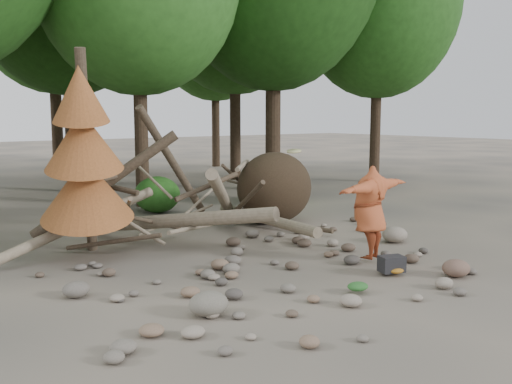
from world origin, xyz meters
TOP-DOWN VIEW (x-y plane):
  - ground at (0.00, 0.00)m, footprint 120.00×120.00m
  - deadfall_pile at (2.02, 4.24)m, footprint 8.55×5.24m
  - dead_conifer at (-3.12, 3.37)m, footprint 2.06×2.16m
  - bush_mid at (0.80, 7.80)m, footprint 1.40×1.40m
  - bush_right at (5.00, 7.00)m, footprint 2.00×2.00m
  - frisbee_thrower at (1.45, -0.19)m, footprint 3.23×1.02m
  - backpack at (1.05, -1.10)m, footprint 0.53×0.44m
  - cloth_green at (-0.30, -1.49)m, footprint 0.38×0.32m
  - cloth_orange at (1.06, -1.19)m, footprint 0.32×0.26m
  - boulder_front_left at (-2.88, -0.86)m, footprint 0.61×0.55m
  - boulder_front_right at (1.91, -1.91)m, footprint 0.54×0.49m
  - boulder_mid_right at (3.30, 0.66)m, footprint 0.62×0.56m
  - boulder_mid_left at (-4.16, 1.19)m, footprint 0.45×0.40m

SIDE VIEW (x-z plane):
  - ground at x=0.00m, z-range 0.00..0.00m
  - cloth_orange at x=1.06m, z-range 0.00..0.12m
  - cloth_green at x=-0.30m, z-range 0.00..0.14m
  - boulder_mid_left at x=-4.16m, z-range 0.00..0.27m
  - backpack at x=1.05m, z-range 0.00..0.30m
  - boulder_front_right at x=1.91m, z-range 0.00..0.33m
  - boulder_front_left at x=-2.88m, z-range 0.00..0.37m
  - boulder_mid_right at x=3.30m, z-range 0.00..0.37m
  - bush_mid at x=0.80m, z-range 0.00..1.12m
  - bush_right at x=5.00m, z-range 0.00..1.60m
  - deadfall_pile at x=2.02m, z-range -0.70..2.60m
  - frisbee_thrower at x=1.45m, z-range -0.12..2.18m
  - dead_conifer at x=-3.12m, z-range -0.06..4.29m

